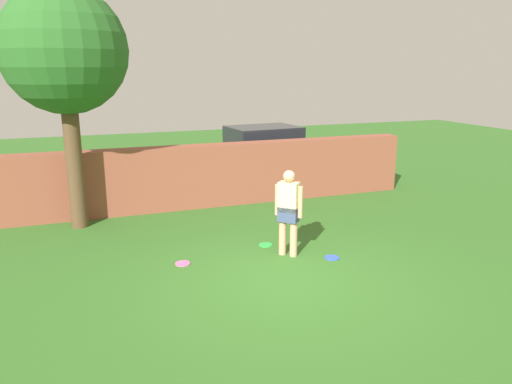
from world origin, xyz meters
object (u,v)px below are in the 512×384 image
at_px(car, 263,155).
at_px(tree, 64,53).
at_px(person, 289,209).
at_px(frisbee_pink, 183,263).
at_px(frisbee_blue, 332,258).
at_px(frisbee_green, 266,245).

bearing_deg(car, tree, -160.75).
distance_m(tree, person, 5.55).
relative_size(car, frisbee_pink, 16.11).
relative_size(tree, frisbee_blue, 18.65).
distance_m(frisbee_green, frisbee_pink, 1.78).
xyz_separation_m(tree, frisbee_green, (3.41, -2.53, -3.69)).
bearing_deg(person, frisbee_blue, 13.38).
bearing_deg(tree, frisbee_blue, -39.76).
xyz_separation_m(tree, car, (5.30, 2.47, -2.84)).
height_order(person, frisbee_green, person).
height_order(car, frisbee_pink, car).
distance_m(car, frisbee_pink, 6.54).
distance_m(car, frisbee_blue, 6.20).
bearing_deg(frisbee_pink, frisbee_blue, -14.61).
bearing_deg(tree, frisbee_green, -36.54).
bearing_deg(frisbee_blue, car, 80.70).
relative_size(tree, car, 1.16).
relative_size(frisbee_green, frisbee_pink, 1.00).
height_order(frisbee_green, frisbee_blue, same).
bearing_deg(frisbee_pink, person, -7.48).
xyz_separation_m(person, car, (1.69, 5.62, -0.04)).
bearing_deg(tree, car, 25.01).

